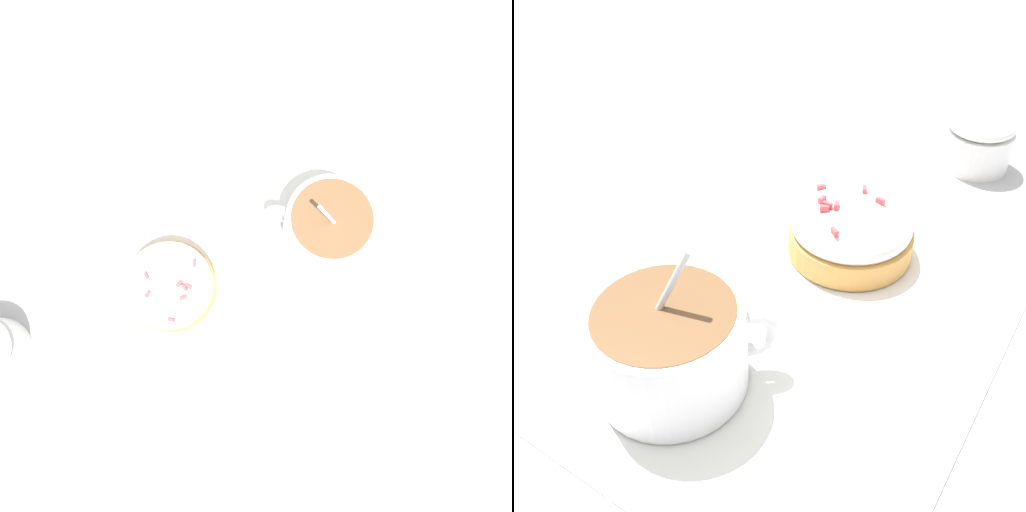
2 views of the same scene
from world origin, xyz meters
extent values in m
plane|color=#B2B2B7|center=(0.00, 0.00, 0.00)|extent=(3.00, 3.00, 0.00)
cube|color=white|center=(0.00, 0.00, 0.00)|extent=(0.37, 0.35, 0.00)
cylinder|color=white|center=(0.09, 0.00, 0.03)|extent=(0.09, 0.09, 0.06)
cylinder|color=brown|center=(0.09, 0.00, 0.06)|extent=(0.08, 0.08, 0.01)
torus|color=white|center=(0.05, 0.03, 0.03)|extent=(0.03, 0.03, 0.04)
ellipsoid|color=silver|center=(0.07, 0.01, 0.01)|extent=(0.03, 0.03, 0.01)
cylinder|color=silver|center=(0.09, -0.01, 0.06)|extent=(0.04, 0.03, 0.09)
cylinder|color=#D19347|center=(-0.09, 0.01, 0.01)|extent=(0.10, 0.10, 0.02)
ellipsoid|color=white|center=(-0.09, 0.01, 0.03)|extent=(0.09, 0.09, 0.04)
cube|color=#EA4C56|center=(-0.08, 0.01, 0.05)|extent=(0.01, 0.01, 0.00)
cube|color=#EA4C56|center=(-0.07, 0.00, 0.05)|extent=(0.01, 0.01, 0.00)
cube|color=#EA4C56|center=(-0.05, 0.02, 0.04)|extent=(0.01, 0.01, 0.00)
cube|color=#EA4C56|center=(-0.08, -0.01, 0.05)|extent=(0.01, 0.00, 0.00)
cube|color=#EA4C56|center=(-0.11, 0.01, 0.05)|extent=(0.01, 0.01, 0.00)
cube|color=#EA4C56|center=(-0.07, 0.00, 0.05)|extent=(0.00, 0.01, 0.00)
cube|color=#EA4C56|center=(-0.10, -0.02, 0.04)|extent=(0.01, 0.01, 0.00)
cube|color=#EA4C56|center=(-0.10, 0.03, 0.05)|extent=(0.00, 0.01, 0.00)
cylinder|color=white|center=(-0.28, 0.03, 0.02)|extent=(0.06, 0.06, 0.04)
ellipsoid|color=white|center=(-0.28, 0.03, 0.04)|extent=(0.06, 0.06, 0.02)
camera|label=1|loc=(-0.03, -0.08, 0.54)|focal=35.00mm
camera|label=2|loc=(0.24, 0.20, 0.30)|focal=42.00mm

